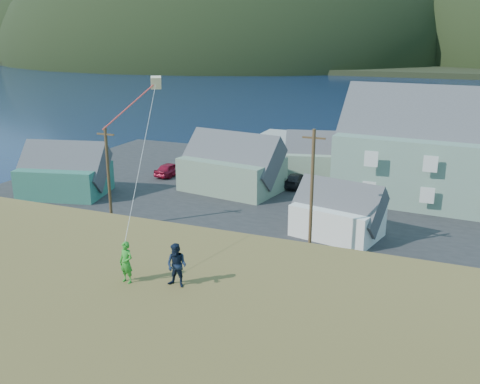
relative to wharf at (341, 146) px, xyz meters
The scene contains 14 objects.
ground 40.45m from the wharf, 81.47° to the right, with size 900.00×900.00×0.00m, color #0A1638.
grass_strip 42.43m from the wharf, 81.87° to the right, with size 110.00×8.00×0.10m, color #4C3D19.
waterfront_lot 23.77m from the wharf, 75.38° to the right, with size 72.00×36.00×0.12m, color #28282B.
wharf is the anchor object (origin of this frame).
far_shore 290.06m from the wharf, 88.81° to the left, with size 900.00×320.00×2.00m, color black.
shed_teal 38.44m from the wharf, 122.77° to the right, with size 9.46×7.57×6.58m.
shed_palegreen_near 25.35m from the wharf, 103.81° to the right, with size 10.86×7.78×7.29m.
shed_white 33.83m from the wharf, 78.40° to the right, with size 7.71×5.95×5.46m.
shed_palegreen_far 15.72m from the wharf, 83.74° to the right, with size 10.33×7.33×6.28m.
utility_poles 39.03m from the wharf, 82.87° to the right, with size 29.00×0.24×9.41m.
parked_cars 20.13m from the wharf, 105.90° to the right, with size 22.18×12.56×1.50m.
kite_flyer_green 59.21m from the wharf, 85.50° to the right, with size 0.55×0.36×1.52m, color #2A9127.
kite_flyer_navy 58.99m from the wharf, 83.71° to the right, with size 0.77×0.60×1.58m, color #121E33.
kite_rig 53.94m from the wharf, 87.67° to the right, with size 1.85×3.57×8.48m.
Camera 1 is at (8.93, -32.99, 15.73)m, focal length 40.00 mm.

